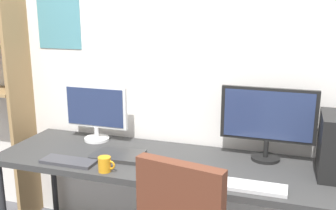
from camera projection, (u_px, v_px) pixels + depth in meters
wall_back at (184, 64)px, 2.71m from camera, size 4.61×0.11×2.60m
desk at (166, 168)px, 2.47m from camera, size 2.21×0.68×0.74m
monitor_left at (96, 111)px, 2.78m from camera, size 0.48×0.18×0.40m
monitor_right at (268, 119)px, 2.40m from camera, size 0.59×0.18×0.47m
pc_tower at (335, 145)px, 2.20m from camera, size 0.17×0.34×0.36m
keyboard_left at (69, 161)px, 2.41m from camera, size 0.35×0.13×0.02m
keyboard_right at (251, 187)px, 2.07m from camera, size 0.38×0.13×0.02m
computer_mouse at (152, 169)px, 2.29m from camera, size 0.06×0.10×0.03m
laptop_closed at (118, 155)px, 2.51m from camera, size 0.33×0.24×0.02m
coffee_mug at (105, 164)px, 2.28m from camera, size 0.11×0.08×0.09m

